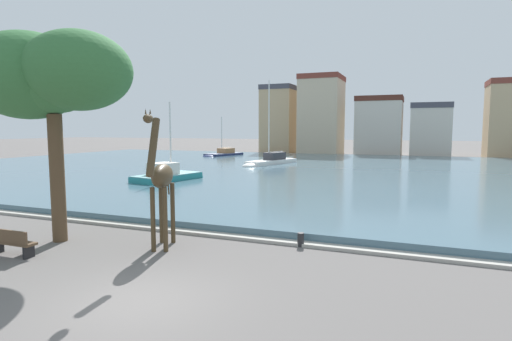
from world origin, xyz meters
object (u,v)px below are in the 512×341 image
object	(u,v)px
sailboat_white	(269,162)
sailboat_navy	(222,155)
sailboat_teal	(171,177)
giraffe_statue	(161,179)
shade_tree	(49,76)
mooring_bollard	(301,240)
park_bench	(11,242)

from	to	relation	value
sailboat_white	sailboat_navy	xyz separation A→B (m)	(-11.16, 11.07, -0.09)
sailboat_teal	giraffe_statue	bearing A→B (deg)	-57.78
giraffe_statue	sailboat_navy	world-z (taller)	sailboat_navy
sailboat_white	giraffe_statue	bearing A→B (deg)	-77.21
sailboat_white	shade_tree	world-z (taller)	sailboat_white
giraffe_statue	mooring_bollard	xyz separation A→B (m)	(4.50, 1.99, -2.22)
mooring_bollard	park_bench	bearing A→B (deg)	-151.84
shade_tree	park_bench	distance (m)	5.96
sailboat_white	park_bench	distance (m)	32.58
sailboat_teal	mooring_bollard	distance (m)	18.16
sailboat_white	park_bench	xyz separation A→B (m)	(2.63, -32.48, -0.08)
giraffe_statue	sailboat_navy	distance (m)	44.71
giraffe_statue	sailboat_teal	size ratio (longest dim) A/B	0.75
sailboat_navy	mooring_bollard	world-z (taller)	sailboat_navy
sailboat_teal	park_bench	bearing A→B (deg)	-74.10
sailboat_white	mooring_bollard	size ratio (longest dim) A/B	18.68
giraffe_statue	mooring_bollard	world-z (taller)	giraffe_statue
shade_tree	park_bench	xyz separation A→B (m)	(0.11, -1.98, -5.62)
mooring_bollard	park_bench	world-z (taller)	park_bench
sailboat_navy	mooring_bollard	distance (m)	44.92
shade_tree	giraffe_statue	bearing A→B (deg)	8.79
park_bench	sailboat_navy	bearing A→B (deg)	107.57
sailboat_white	mooring_bollard	distance (m)	30.05
sailboat_white	shade_tree	bearing A→B (deg)	-85.28
park_bench	sailboat_white	bearing A→B (deg)	94.63
sailboat_teal	shade_tree	distance (m)	16.53
sailboat_navy	shade_tree	world-z (taller)	shade_tree
mooring_bollard	sailboat_teal	bearing A→B (deg)	137.76
shade_tree	mooring_bollard	world-z (taller)	shade_tree
giraffe_statue	sailboat_white	xyz separation A→B (m)	(-6.78, 29.84, -1.90)
mooring_bollard	shade_tree	bearing A→B (deg)	-163.17
sailboat_teal	sailboat_navy	bearing A→B (deg)	108.60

